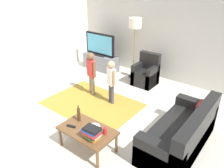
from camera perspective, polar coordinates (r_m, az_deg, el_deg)
name	(u,v)px	position (r m, az deg, el deg)	size (l,w,h in m)	color
ground	(95,120)	(4.94, -4.35, -9.23)	(7.80, 7.80, 0.00)	beige
wall_back	(164,33)	(6.71, 13.06, 12.58)	(6.00, 0.12, 2.70)	silver
wall_left	(9,37)	(6.64, -24.76, 10.73)	(0.12, 6.00, 2.70)	silver
area_rug	(92,104)	(5.52, -5.12, -5.04)	(2.20, 1.60, 0.01)	#B28C33
tv_stand	(101,62)	(7.41, -2.88, 5.54)	(1.20, 0.44, 0.50)	slate
tv	(100,45)	(7.21, -3.10, 9.99)	(1.10, 0.28, 0.71)	black
couch	(183,135)	(4.26, 17.71, -12.30)	(0.80, 1.80, 0.86)	black
armchair	(146,74)	(6.44, 8.72, 2.47)	(0.60, 0.60, 0.90)	black
floor_lamp	(135,26)	(6.49, 5.92, 14.41)	(0.36, 0.36, 1.78)	#262626
child_near_tv	(91,70)	(5.68, -5.30, 3.59)	(0.36, 0.21, 1.14)	gray
child_center	(111,78)	(5.26, -0.18, 1.44)	(0.34, 0.22, 1.09)	#4C4C59
coffee_table	(87,132)	(4.04, -6.30, -11.98)	(1.00, 0.60, 0.42)	brown
book_stack	(91,133)	(3.74, -5.28, -12.30)	(0.31, 0.21, 0.21)	orange
bottle	(79,114)	(4.16, -8.48, -7.66)	(0.06, 0.06, 0.32)	#4C3319
tv_remote	(71,126)	(4.10, -10.39, -10.54)	(0.17, 0.05, 0.02)	black
soda_can	(105,131)	(3.85, -1.82, -11.86)	(0.07, 0.07, 0.12)	red
plate	(94,127)	(4.04, -4.62, -10.82)	(0.22, 0.22, 0.02)	white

